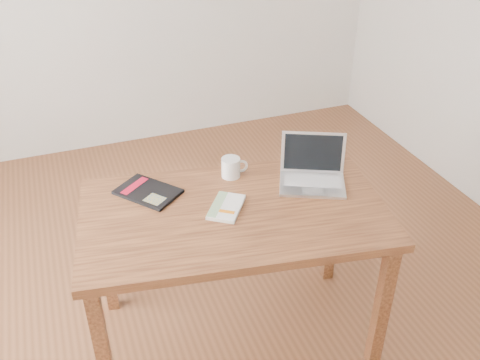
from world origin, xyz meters
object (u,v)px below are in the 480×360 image
object	(u,v)px
desk	(234,227)
white_guidebook	(226,207)
coffee_mug	(231,167)
laptop	(312,173)
black_guidebook	(148,192)

from	to	relation	value
desk	white_guidebook	world-z (taller)	white_guidebook
coffee_mug	desk	bearing A→B (deg)	-100.54
white_guidebook	laptop	distance (m)	0.44
laptop	black_guidebook	bearing A→B (deg)	-167.34
black_guidebook	coffee_mug	bearing A→B (deg)	-38.20
laptop	white_guidebook	bearing A→B (deg)	-145.62
black_guidebook	laptop	bearing A→B (deg)	-51.65
laptop	coffee_mug	distance (m)	0.37
white_guidebook	coffee_mug	xyz separation A→B (m)	(0.11, 0.24, 0.04)
laptop	coffee_mug	bearing A→B (deg)	178.33
desk	black_guidebook	xyz separation A→B (m)	(-0.31, 0.25, 0.10)
desk	white_guidebook	size ratio (longest dim) A/B	5.95
laptop	desk	bearing A→B (deg)	-142.53
desk	laptop	size ratio (longest dim) A/B	3.81
white_guidebook	black_guidebook	world-z (taller)	white_guidebook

